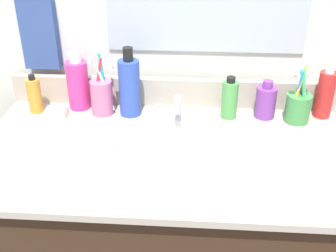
{
  "coord_description": "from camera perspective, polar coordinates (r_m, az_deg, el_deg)",
  "views": [
    {
      "loc": [
        0.07,
        -0.95,
        1.35
      ],
      "look_at": [
        0.01,
        0.0,
        0.82
      ],
      "focal_mm": 44.96,
      "sensor_mm": 36.0,
      "label": 1
    }
  ],
  "objects": [
    {
      "name": "vanity_cabinet",
      "position": [
        1.37,
        -0.32,
        -16.76
      ],
      "size": [
        0.98,
        0.51,
        0.73
      ],
      "primitive_type": "cube",
      "color": "#382316",
      "rests_on": "ground_plane"
    },
    {
      "name": "countertop",
      "position": [
        1.13,
        -0.37,
        -3.5
      ],
      "size": [
        1.02,
        0.56,
        0.02
      ],
      "primitive_type": "cube",
      "color": "#B2A899",
      "rests_on": "vanity_cabinet"
    },
    {
      "name": "backsplash",
      "position": [
        1.34,
        0.49,
        4.61
      ],
      "size": [
        1.02,
        0.02,
        0.09
      ],
      "primitive_type": "cube",
      "color": "#B2A899",
      "rests_on": "countertop"
    },
    {
      "name": "back_wall",
      "position": [
        1.46,
        0.61,
        0.6
      ],
      "size": [
        2.12,
        0.04,
        1.3
      ],
      "primitive_type": "cube",
      "color": "silver",
      "rests_on": "ground_plane"
    },
    {
      "name": "hand_towel",
      "position": [
        1.38,
        -17.03,
        11.91
      ],
      "size": [
        0.11,
        0.04,
        0.22
      ],
      "primitive_type": "cube",
      "color": "#334C8C"
    },
    {
      "name": "sink_basin",
      "position": [
        1.11,
        0.76,
        -5.44
      ],
      "size": [
        0.35,
        0.35,
        0.11
      ],
      "color": "white",
      "rests_on": "countertop"
    },
    {
      "name": "faucet",
      "position": [
        1.25,
        1.29,
        1.81
      ],
      "size": [
        0.16,
        0.1,
        0.08
      ],
      "color": "silver",
      "rests_on": "countertop"
    },
    {
      "name": "bottle_oil_amber",
      "position": [
        1.36,
        -17.65,
        4.0
      ],
      "size": [
        0.04,
        0.04,
        0.12
      ],
      "color": "gold",
      "rests_on": "countertop"
    },
    {
      "name": "bottle_shampoo_blue",
      "position": [
        1.27,
        -5.25,
        5.34
      ],
      "size": [
        0.06,
        0.06,
        0.21
      ],
      "color": "#2D4CB2",
      "rests_on": "countertop"
    },
    {
      "name": "bottle_soap_pink",
      "position": [
        1.34,
        -12.11,
        5.65
      ],
      "size": [
        0.07,
        0.07,
        0.18
      ],
      "color": "#D8338C",
      "rests_on": "countertop"
    },
    {
      "name": "bottle_toner_green",
      "position": [
        1.27,
        8.34,
        3.63
      ],
      "size": [
        0.05,
        0.05,
        0.13
      ],
      "color": "#4C9E4C",
      "rests_on": "countertop"
    },
    {
      "name": "bottle_cream_purple",
      "position": [
        1.3,
        13.1,
        3.27
      ],
      "size": [
        0.06,
        0.06,
        0.12
      ],
      "color": "#7A3899",
      "rests_on": "countertop"
    },
    {
      "name": "bottle_spray_red",
      "position": [
        1.34,
        20.54,
        4.13
      ],
      "size": [
        0.05,
        0.05,
        0.17
      ],
      "color": "red",
      "rests_on": "countertop"
    },
    {
      "name": "cup_green",
      "position": [
        1.3,
        17.25,
        2.64
      ],
      "size": [
        0.07,
        0.07,
        0.18
      ],
      "color": "#3F8C47",
      "rests_on": "countertop"
    },
    {
      "name": "cup_pink",
      "position": [
        1.3,
        -8.95,
        4.01
      ],
      "size": [
        0.08,
        0.07,
        0.19
      ],
      "color": "#D16693",
      "rests_on": "countertop"
    },
    {
      "name": "soap_bar",
      "position": [
        1.33,
        -14.9,
        1.78
      ],
      "size": [
        0.06,
        0.04,
        0.02
      ],
      "primitive_type": "cube",
      "color": "white",
      "rests_on": "countertop"
    }
  ]
}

